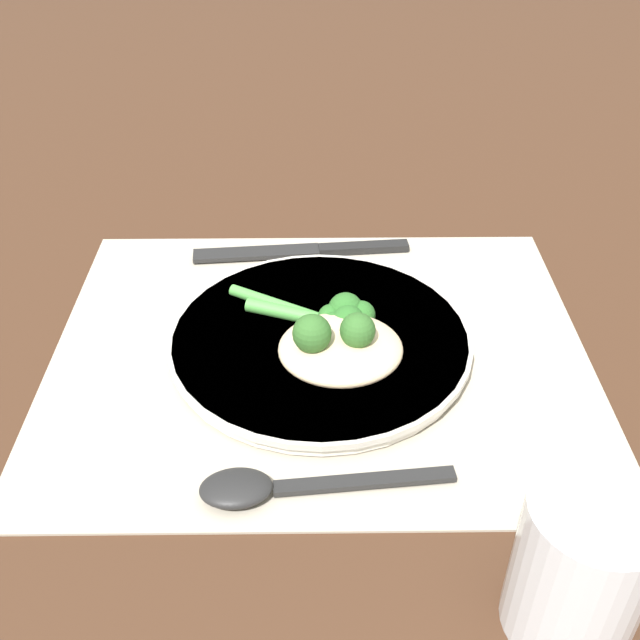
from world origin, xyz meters
TOP-DOWN VIEW (x-y plane):
  - ground_plane at (0.00, 0.00)m, footprint 3.00×3.00m
  - placemat at (0.00, 0.00)m, footprint 0.43×0.36m
  - plate at (0.00, 0.00)m, footprint 0.24×0.24m
  - chicken_fillet at (0.02, -0.03)m, footprint 0.10×0.09m
  - pesto_dollop_primary at (-0.01, -0.04)m, footprint 0.03×0.03m
  - pesto_dollop_secondary at (0.03, -0.04)m, footprint 0.03×0.03m
  - broccoli_stalk_rear at (0.02, 0.01)m, footprint 0.11×0.06m
  - broccoli_stalk_front at (0.01, 0.01)m, footprint 0.11×0.08m
  - knife at (-0.01, 0.15)m, footprint 0.21×0.03m
  - spoon at (-0.04, -0.15)m, footprint 0.17×0.04m
  - water_glass at (0.13, -0.24)m, footprint 0.07×0.07m

SIDE VIEW (x-z plane):
  - ground_plane at x=0.00m, z-range 0.00..0.00m
  - placemat at x=0.00m, z-range 0.00..0.00m
  - knife at x=-0.01m, z-range 0.00..0.01m
  - spoon at x=-0.04m, z-range 0.00..0.02m
  - plate at x=0.00m, z-range 0.01..0.02m
  - broccoli_stalk_rear at x=0.02m, z-range 0.02..0.04m
  - broccoli_stalk_front at x=0.01m, z-range 0.01..0.04m
  - chicken_fillet at x=0.02m, z-range 0.02..0.04m
  - water_glass at x=0.13m, z-range 0.00..0.10m
  - pesto_dollop_secondary at x=0.03m, z-range 0.04..0.06m
  - pesto_dollop_primary at x=-0.01m, z-range 0.04..0.07m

